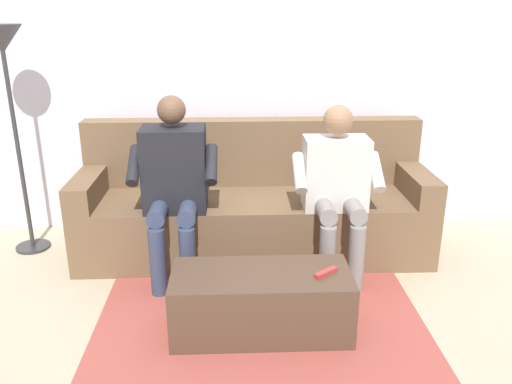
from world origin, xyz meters
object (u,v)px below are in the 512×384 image
at_px(coffee_table, 261,302).
at_px(remote_red, 326,273).
at_px(floor_lamp, 5,64).
at_px(couch, 254,208).
at_px(person_left_seated, 337,182).
at_px(person_right_seated, 174,178).

distance_m(coffee_table, remote_red, 0.39).
distance_m(remote_red, floor_lamp, 2.46).
height_order(couch, floor_lamp, floor_lamp).
bearing_deg(person_left_seated, couch, -34.40).
bearing_deg(couch, coffee_table, 90.00).
bearing_deg(person_right_seated, couch, -147.40).
height_order(coffee_table, person_right_seated, person_right_seated).
relative_size(person_left_seated, remote_red, 7.38).
xyz_separation_m(coffee_table, remote_red, (-0.34, 0.03, 0.19)).
height_order(couch, remote_red, couch).
relative_size(person_left_seated, floor_lamp, 0.70).
bearing_deg(person_left_seated, remote_red, 75.96).
bearing_deg(person_right_seated, coffee_table, 126.45).
distance_m(coffee_table, person_right_seated, 0.99).
xyz_separation_m(person_left_seated, floor_lamp, (2.13, -0.43, 0.69)).
bearing_deg(couch, remote_red, 107.83).
bearing_deg(remote_red, couch, -109.69).
bearing_deg(floor_lamp, coffee_table, 145.68).
relative_size(coffee_table, person_right_seated, 0.82).
height_order(couch, person_left_seated, person_left_seated).
bearing_deg(couch, person_left_seated, 145.60).
bearing_deg(person_right_seated, person_left_seated, 178.70).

